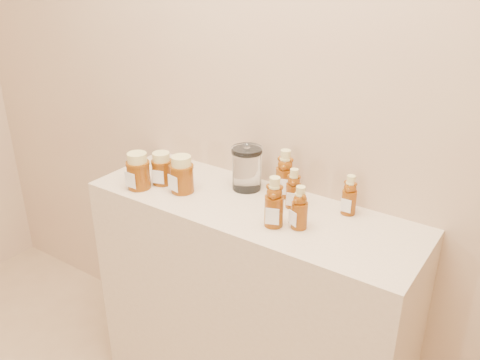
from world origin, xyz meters
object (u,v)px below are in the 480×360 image
Objects in this scene: display_table at (249,309)px; bear_bottle_front_left at (274,199)px; bear_bottle_back_left at (285,170)px; honey_jar_left at (162,168)px; glass_canister at (247,167)px.

bear_bottle_front_left reaches higher than display_table.
bear_bottle_back_left is 0.22m from bear_bottle_front_left.
bear_bottle_front_left is at bearing -22.28° from honey_jar_left.
bear_bottle_back_left reaches higher than bear_bottle_front_left.
bear_bottle_back_left reaches higher than glass_canister.
glass_canister reaches higher than honey_jar_left.
glass_canister is (0.28, 0.14, 0.03)m from honey_jar_left.
glass_canister is at bearing 128.93° from display_table.
display_table is 0.57m from bear_bottle_front_left.
bear_bottle_back_left is (0.06, 0.13, 0.55)m from display_table.
bear_bottle_back_left is at bearing 64.08° from display_table.
bear_bottle_front_left is (0.14, -0.08, 0.54)m from display_table.
honey_jar_left reaches higher than display_table.
honey_jar_left is (-0.51, 0.04, -0.03)m from bear_bottle_front_left.
glass_canister is at bearing 173.88° from bear_bottle_back_left.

